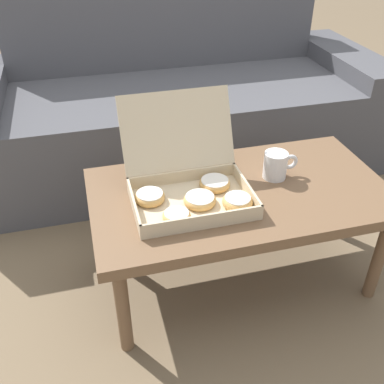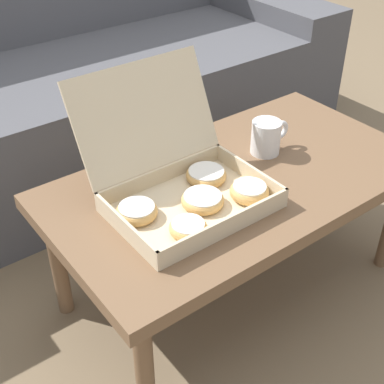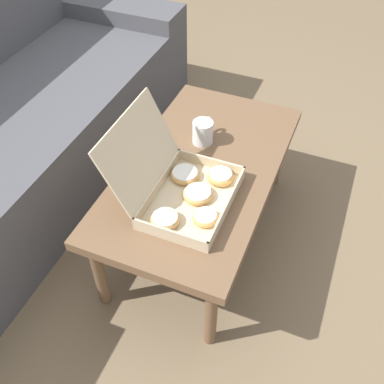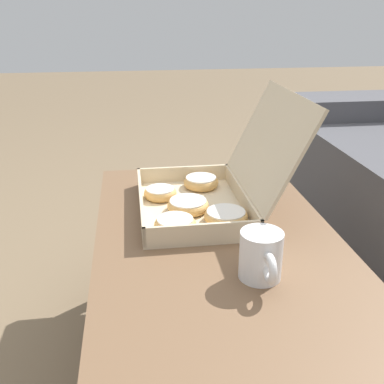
# 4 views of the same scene
# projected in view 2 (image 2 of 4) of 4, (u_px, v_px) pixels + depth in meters

# --- Properties ---
(ground_plane) EXTENTS (12.00, 12.00, 0.00)m
(ground_plane) POSITION_uv_depth(u_px,v_px,m) (201.00, 257.00, 1.78)
(ground_plane) COLOR #756047
(couch) EXTENTS (2.14, 0.85, 0.87)m
(couch) POSITION_uv_depth(u_px,v_px,m) (76.00, 92.00, 2.14)
(couch) COLOR #4C4C51
(couch) RESTS_ON ground_plane
(coffee_table) EXTENTS (1.03, 0.56, 0.41)m
(coffee_table) POSITION_uv_depth(u_px,v_px,m) (237.00, 189.00, 1.46)
(coffee_table) COLOR brown
(coffee_table) RESTS_ON ground_plane
(pastry_box) EXTENTS (0.39, 0.39, 0.30)m
(pastry_box) POSITION_uv_depth(u_px,v_px,m) (186.00, 183.00, 1.32)
(pastry_box) COLOR beige
(pastry_box) RESTS_ON coffee_table
(coffee_mug) EXTENTS (0.13, 0.08, 0.10)m
(coffee_mug) POSITION_uv_depth(u_px,v_px,m) (267.00, 137.00, 1.52)
(coffee_mug) COLOR white
(coffee_mug) RESTS_ON coffee_table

